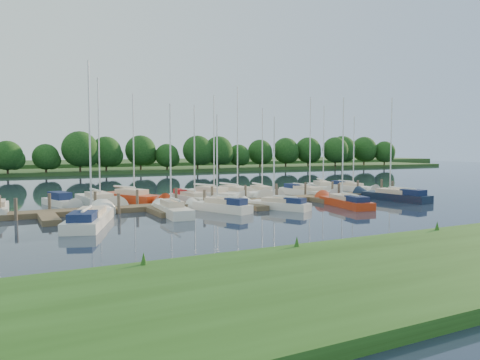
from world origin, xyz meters
name	(u,v)px	position (x,y,z in m)	size (l,w,h in m)	color
ground	(283,216)	(0.00, 0.00, 0.00)	(260.00, 260.00, 0.00)	#1B2836
near_bank	(476,256)	(0.00, -16.00, 0.25)	(90.00, 10.00, 0.50)	#1E4413
dock	(239,203)	(0.00, 7.31, 0.20)	(40.00, 6.00, 0.40)	#4B3D2A
mooring_pilings	(233,197)	(0.00, 8.43, 0.60)	(38.24, 2.84, 2.00)	#473D33
far_shore	(96,170)	(0.00, 75.00, 0.30)	(180.00, 30.00, 0.60)	#203B16
distant_hill	(78,164)	(0.00, 100.00, 0.70)	(220.00, 40.00, 1.40)	#315625
treeline	(106,153)	(-0.43, 62.08, 4.14)	(144.44, 9.72, 8.27)	#38281C
motorboat	(61,202)	(-14.17, 14.17, 0.33)	(2.74, 5.35, 1.51)	silver
sailboat_n_2	(99,202)	(-11.02, 13.24, 0.27)	(2.89, 9.30, 11.66)	silver
sailboat_n_3	(132,199)	(-7.88, 13.92, 0.29)	(4.96, 7.89, 10.59)	#B62F10
sailboat_n_4	(193,199)	(-2.85, 11.24, 0.31)	(2.45, 7.44, 9.39)	silver
sailboat_n_5	(212,196)	(0.07, 13.29, 0.28)	(4.34, 8.33, 10.77)	silver
sailboat_n_6	(236,195)	(2.84, 13.42, 0.27)	(3.38, 9.36, 11.73)	silver
sailboat_n_7	(261,193)	(6.12, 13.87, 0.27)	(2.44, 7.61, 9.64)	silver
sailboat_n_8	(307,193)	(10.31, 11.27, 0.31)	(2.15, 8.56, 10.80)	silver
sailboat_n_9	(322,189)	(14.84, 14.56, 0.28)	(4.46, 7.93, 10.39)	silver
sailboat_n_10	(351,188)	(18.46, 13.76, 0.31)	(2.06, 7.24, 9.16)	silver
sailboat_s_0	(90,220)	(-13.63, 2.64, 0.31)	(4.61, 8.92, 11.30)	silver
sailboat_s_1	(172,212)	(-7.37, 4.15, 0.28)	(1.93, 6.76, 8.86)	silver
sailboat_s_2	(221,207)	(-3.19, 4.34, 0.33)	(3.42, 6.13, 8.17)	silver
sailboat_s_3	(278,205)	(1.66, 3.48, 0.31)	(3.87, 6.00, 8.04)	silver
sailboat_s_4	(344,203)	(7.92, 2.45, 0.31)	(3.05, 7.85, 9.85)	#B62F10
sailboat_s_5	(394,197)	(15.17, 3.77, 0.32)	(2.84, 8.18, 10.36)	black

